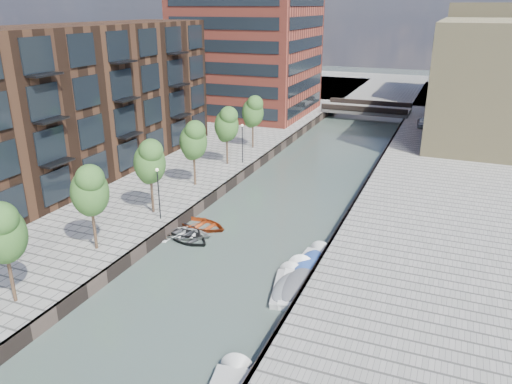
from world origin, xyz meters
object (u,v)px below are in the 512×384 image
Objects in this scene: sloop_4 at (187,240)px; motorboat_3 at (311,263)px; tree_2 at (90,189)px; tree_3 at (149,160)px; motorboat_1 at (298,283)px; tree_5 at (227,123)px; sloop_1 at (183,233)px; bridge at (367,109)px; tree_6 at (253,111)px; sloop_2 at (202,227)px; motorboat_4 at (287,286)px; sloop_3 at (185,237)px; tree_1 at (2,231)px; tree_4 at (193,139)px; car at (423,122)px.

sloop_4 is 9.80m from motorboat_3.
sloop_4 is (4.04, 5.25, -5.31)m from tree_2.
tree_3 is 1.06× the size of motorboat_1.
tree_5 is 1.40× the size of sloop_1.
tree_3 is at bearing 160.47° from motorboat_1.
bridge is 2.18× the size of tree_2.
sloop_4 is (4.04, -22.75, -5.31)m from tree_6.
sloop_2 is 0.91× the size of motorboat_4.
bridge is at bearing 12.43° from sloop_1.
tree_2 is 8.49m from sloop_4.
tree_5 is 1.37× the size of sloop_2.
tree_6 reaches higher than sloop_2.
sloop_3 is at bearing -116.05° from sloop_1.
sloop_1 is (3.10, 6.20, -5.31)m from tree_2.
tree_1 is 1.25× the size of motorboat_4.
tree_4 reaches higher than motorboat_4.
motorboat_3 is at bearing -78.11° from sloop_1.
tree_1 is 14.22m from sloop_3.
motorboat_1 is (9.78, -5.57, 0.22)m from sloop_2.
sloop_3 is (-4.88, -48.32, -1.39)m from bridge.
tree_3 is at bearing 90.00° from tree_1.
motorboat_1 is at bearing -101.00° from car.
tree_2 is 1.40× the size of sloop_1.
motorboat_3 is 41.79m from car.
motorboat_4 reaches higher than sloop_3.
bridge is 41.08m from tree_4.
car is at bearing 71.85° from tree_1.
tree_3 is 6.20m from sloop_1.
motorboat_4 is (13.28, -5.43, -5.12)m from tree_3.
motorboat_3 reaches higher than sloop_1.
bridge is 48.58m from sloop_3.
car is at bearing 46.52° from tree_6.
motorboat_4 reaches higher than sloop_4.
tree_6 is 1.66× the size of car.
sloop_1 is at bearing 63.43° from tree_2.
car reaches higher than sloop_3.
tree_3 is 6.56m from sloop_3.
sloop_1 is at bearing -14.48° from tree_3.
sloop_1 is at bearing 156.56° from sloop_2.
car is (17.53, 25.48, -3.70)m from tree_5.
car is (13.52, 38.81, 1.61)m from sloop_2.
tree_4 reaches higher than sloop_1.
tree_3 is at bearing 60.51° from sloop_3.
bridge is 27.63m from tree_6.
tree_4 and tree_6 have the same top height.
tree_5 reaches higher than sloop_3.
tree_5 is at bearing 124.34° from motorboat_4.
tree_4 is 7.00m from tree_5.
motorboat_1 reaches higher than motorboat_4.
tree_1 is 14.00m from tree_3.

